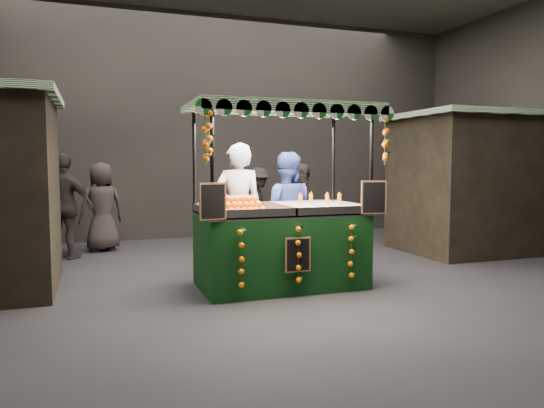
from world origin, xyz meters
name	(u,v)px	position (x,y,z in m)	size (l,w,h in m)	color
ground	(290,286)	(0.00, 0.00, 0.00)	(12.00, 12.00, 0.00)	black
market_hall	(291,33)	(0.00, 0.00, 3.38)	(12.10, 10.10, 5.05)	black
neighbour_stall_right	(477,182)	(4.40, 1.50, 1.31)	(3.00, 2.20, 2.60)	black
juice_stall	(282,231)	(-0.13, -0.01, 0.76)	(2.52, 1.48, 2.44)	black
vendor_grey	(238,210)	(-0.49, 0.89, 0.98)	(0.78, 0.57, 1.97)	gray
vendor_blue	(286,212)	(0.26, 0.87, 0.92)	(1.10, 0.99, 1.84)	navy
shopper_0	(240,209)	(-0.12, 2.15, 0.87)	(0.76, 0.66, 1.75)	#2C2824
shopper_1	(303,211)	(0.94, 1.80, 0.83)	(0.97, 0.86, 1.67)	black
shopper_2	(65,206)	(-3.00, 3.14, 0.92)	(1.16, 0.95, 1.85)	#282220
shopper_3	(258,204)	(0.86, 4.16, 0.79)	(1.13, 1.14, 1.58)	black
shopper_4	(102,207)	(-2.38, 3.77, 0.85)	(0.94, 0.75, 1.69)	black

